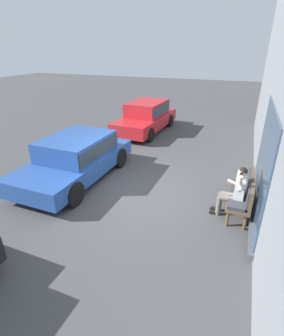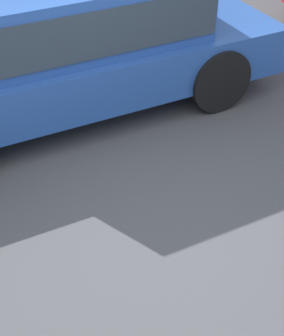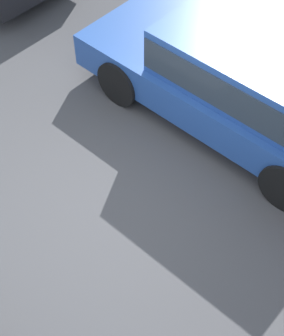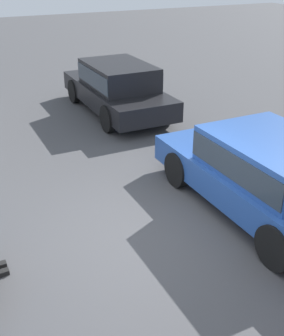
{
  "view_description": "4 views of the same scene",
  "coord_description": "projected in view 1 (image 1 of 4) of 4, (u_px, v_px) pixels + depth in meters",
  "views": [
    {
      "loc": [
        6.14,
        2.6,
        3.86
      ],
      "look_at": [
        0.17,
        0.26,
        0.89
      ],
      "focal_mm": 28.0,
      "sensor_mm": 36.0,
      "label": 1
    },
    {
      "loc": [
        1.42,
        2.6,
        2.88
      ],
      "look_at": [
        0.22,
        0.3,
        0.84
      ],
      "focal_mm": 55.0,
      "sensor_mm": 36.0,
      "label": 2
    },
    {
      "loc": [
        -2.53,
        2.6,
        5.11
      ],
      "look_at": [
        -0.44,
        0.2,
        1.17
      ],
      "focal_mm": 55.0,
      "sensor_mm": 36.0,
      "label": 3
    },
    {
      "loc": [
        -4.83,
        2.6,
        3.91
      ],
      "look_at": [
        0.04,
        0.12,
        1.2
      ],
      "focal_mm": 45.0,
      "sensor_mm": 36.0,
      "label": 4
    }
  ],
  "objects": [
    {
      "name": "ground_plane",
      "position": [
        136.0,
        192.0,
        7.67
      ],
      "size": [
        60.0,
        60.0,
        0.0
      ],
      "primitive_type": "plane",
      "color": "#424244"
    },
    {
      "name": "bench",
      "position": [
        244.0,
        193.0,
        6.47
      ],
      "size": [
        1.54,
        0.55,
        1.01
      ],
      "color": "brown",
      "rests_on": "ground_plane"
    },
    {
      "name": "person_on_phone",
      "position": [
        235.0,
        191.0,
        6.32
      ],
      "size": [
        0.73,
        0.74,
        1.34
      ],
      "color": "#6B665B",
      "rests_on": "ground_plane"
    },
    {
      "name": "parked_car_near",
      "position": [
        146.0,
        115.0,
        12.91
      ],
      "size": [
        4.43,
        1.99,
        1.45
      ],
      "color": "red",
      "rests_on": "ground_plane"
    },
    {
      "name": "parked_car_mid",
      "position": [
        76.0,
        156.0,
        8.23
      ],
      "size": [
        4.35,
        2.04,
        1.35
      ],
      "color": "#23478E",
      "rests_on": "ground_plane"
    }
  ]
}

